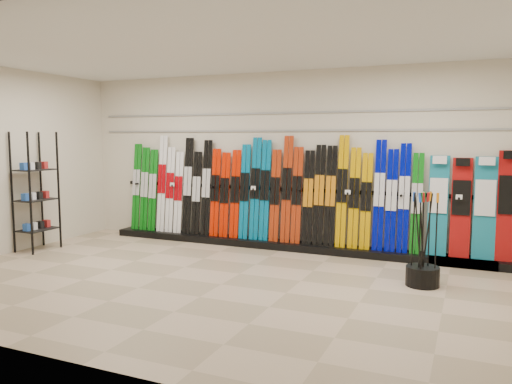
% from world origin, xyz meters
% --- Properties ---
extents(floor, '(8.00, 8.00, 0.00)m').
position_xyz_m(floor, '(0.00, 0.00, 0.00)').
color(floor, '#9D8A6C').
rests_on(floor, ground).
extents(back_wall, '(8.00, 0.00, 8.00)m').
position_xyz_m(back_wall, '(0.00, 2.50, 1.50)').
color(back_wall, beige).
rests_on(back_wall, floor).
extents(ceiling, '(8.00, 8.00, 0.00)m').
position_xyz_m(ceiling, '(0.00, 0.00, 3.00)').
color(ceiling, silver).
rests_on(ceiling, back_wall).
extents(ski_rack_base, '(8.00, 0.40, 0.12)m').
position_xyz_m(ski_rack_base, '(0.22, 2.28, 0.06)').
color(ski_rack_base, black).
rests_on(ski_rack_base, floor).
extents(skis, '(5.37, 0.22, 1.80)m').
position_xyz_m(skis, '(-0.44, 2.32, 0.94)').
color(skis, '#0B6A11').
rests_on(skis, ski_rack_base).
extents(snowboards, '(1.58, 0.24, 1.58)m').
position_xyz_m(snowboards, '(3.13, 2.36, 0.88)').
color(snowboards, '#14728C').
rests_on(snowboards, ski_rack_base).
extents(accessory_rack, '(0.40, 0.60, 1.98)m').
position_xyz_m(accessory_rack, '(-3.75, 0.54, 0.99)').
color(accessory_rack, black).
rests_on(accessory_rack, floor).
extents(pole_bin, '(0.42, 0.42, 0.25)m').
position_xyz_m(pole_bin, '(2.38, 0.97, 0.12)').
color(pole_bin, black).
rests_on(pole_bin, floor).
extents(ski_poles, '(0.31, 0.33, 1.18)m').
position_xyz_m(ski_poles, '(2.37, 0.96, 0.61)').
color(ski_poles, black).
rests_on(ski_poles, pole_bin).
extents(slatwall_rail_0, '(7.60, 0.02, 0.03)m').
position_xyz_m(slatwall_rail_0, '(0.00, 2.48, 2.00)').
color(slatwall_rail_0, gray).
rests_on(slatwall_rail_0, back_wall).
extents(slatwall_rail_1, '(7.60, 0.02, 0.03)m').
position_xyz_m(slatwall_rail_1, '(0.00, 2.48, 2.30)').
color(slatwall_rail_1, gray).
rests_on(slatwall_rail_1, back_wall).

